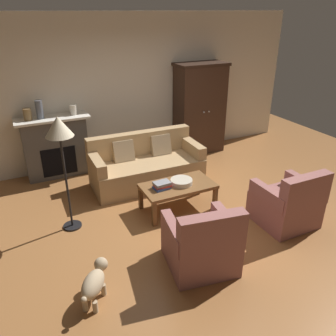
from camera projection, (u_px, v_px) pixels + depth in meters
ground_plane at (192, 215)px, 5.13m from camera, size 9.60×9.60×0.00m
back_wall at (130, 90)px, 6.61m from camera, size 7.20×0.10×2.80m
fireplace at (56, 146)px, 6.15m from camera, size 1.26×0.48×1.12m
armoire at (200, 109)px, 7.09m from camera, size 1.06×0.57×1.87m
couch at (146, 166)px, 5.98m from camera, size 1.94×0.89×0.86m
coffee_table at (178, 188)px, 5.15m from camera, size 1.10×0.60×0.42m
fruit_bowl at (181, 182)px, 5.14m from camera, size 0.34×0.34×0.07m
book_stack at (162, 185)px, 5.00m from camera, size 0.26×0.20×0.10m
mantel_vase_bronze at (27, 114)px, 5.71m from camera, size 0.13×0.13×0.20m
mantel_vase_slate at (39, 110)px, 5.76m from camera, size 0.12×0.12×0.32m
mantel_vase_cream at (73, 110)px, 6.01m from camera, size 0.12×0.12×0.17m
armchair_near_left at (202, 245)px, 3.99m from camera, size 0.88×0.88×0.88m
armchair_near_right at (287, 204)px, 4.81m from camera, size 0.78×0.77×0.88m
floor_lamp at (59, 133)px, 4.27m from camera, size 0.36×0.36×1.63m
dog at (94, 282)px, 3.54m from camera, size 0.42×0.49×0.39m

